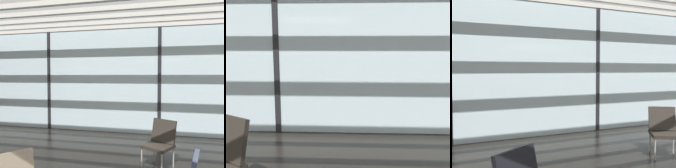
# 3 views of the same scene
# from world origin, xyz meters

# --- Properties ---
(glass_curtain_wall) EXTENTS (14.00, 0.08, 3.12)m
(glass_curtain_wall) POSITION_xyz_m (0.00, 5.20, 1.56)
(glass_curtain_wall) COLOR silver
(glass_curtain_wall) RESTS_ON ground
(window_mullion_1) EXTENTS (0.10, 0.12, 3.12)m
(window_mullion_1) POSITION_xyz_m (0.00, 5.20, 1.56)
(window_mullion_1) COLOR black
(window_mullion_1) RESTS_ON ground
(parked_airplane) EXTENTS (11.22, 3.89, 3.89)m
(parked_airplane) POSITION_xyz_m (-1.04, 10.49, 1.95)
(parked_airplane) COLOR #B2BCD6
(parked_airplane) RESTS_ON ground
(lounge_chair_5) EXTENTS (0.68, 0.70, 0.87)m
(lounge_chair_5) POSITION_xyz_m (0.06, 2.92, 0.49)
(lounge_chair_5) COLOR #28231E
(lounge_chair_5) RESTS_ON ground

